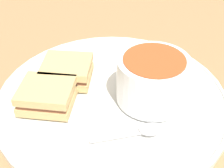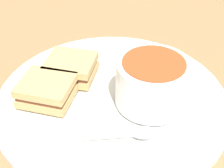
# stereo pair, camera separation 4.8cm
# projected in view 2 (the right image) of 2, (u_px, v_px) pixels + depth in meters

# --- Properties ---
(ground_plane) EXTENTS (2.40, 2.40, 0.00)m
(ground_plane) POSITION_uv_depth(u_px,v_px,m) (112.00, 102.00, 0.51)
(ground_plane) COLOR #9E754C
(plate) EXTENTS (0.37, 0.37, 0.02)m
(plate) POSITION_uv_depth(u_px,v_px,m) (112.00, 98.00, 0.50)
(plate) COLOR white
(plate) RESTS_ON ground_plane
(soup_bowl) EXTENTS (0.11, 0.11, 0.07)m
(soup_bowl) POSITION_uv_depth(u_px,v_px,m) (152.00, 82.00, 0.46)
(soup_bowl) COLOR white
(soup_bowl) RESTS_ON plate
(spoon) EXTENTS (0.05, 0.10, 0.01)m
(spoon) POSITION_uv_depth(u_px,v_px,m) (138.00, 133.00, 0.43)
(spoon) COLOR silver
(spoon) RESTS_ON plate
(sandwich_half_near) EXTENTS (0.10, 0.11, 0.03)m
(sandwich_half_near) POSITION_uv_depth(u_px,v_px,m) (71.00, 67.00, 0.52)
(sandwich_half_near) COLOR tan
(sandwich_half_near) RESTS_ON plate
(sandwich_half_far) EXTENTS (0.10, 0.11, 0.03)m
(sandwich_half_far) POSITION_uv_depth(u_px,v_px,m) (47.00, 90.00, 0.48)
(sandwich_half_far) COLOR tan
(sandwich_half_far) RESTS_ON plate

